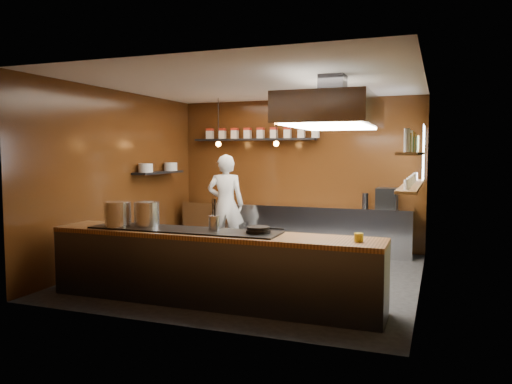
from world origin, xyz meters
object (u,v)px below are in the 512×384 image
at_px(stockpot_small, 118,214).
at_px(chef, 226,204).
at_px(stockpot_large, 147,214).
at_px(espresso_machine, 387,198).
at_px(extractor_hood, 332,111).

relative_size(stockpot_small, chef, 0.19).
height_order(stockpot_large, chef, chef).
bearing_deg(chef, stockpot_small, 67.90).
height_order(stockpot_large, stockpot_small, stockpot_small).
bearing_deg(espresso_machine, extractor_hood, -99.57).
distance_m(stockpot_small, espresso_machine, 4.99).
height_order(extractor_hood, stockpot_large, extractor_hood).
height_order(stockpot_small, espresso_machine, espresso_machine).
distance_m(stockpot_large, espresso_machine, 4.65).
bearing_deg(chef, stockpot_large, 74.62).
height_order(stockpot_small, chef, chef).
bearing_deg(stockpot_large, espresso_machine, 53.03).
distance_m(extractor_hood, stockpot_small, 3.26).
bearing_deg(stockpot_small, espresso_machine, 50.94).
bearing_deg(stockpot_small, stockpot_large, 24.86).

